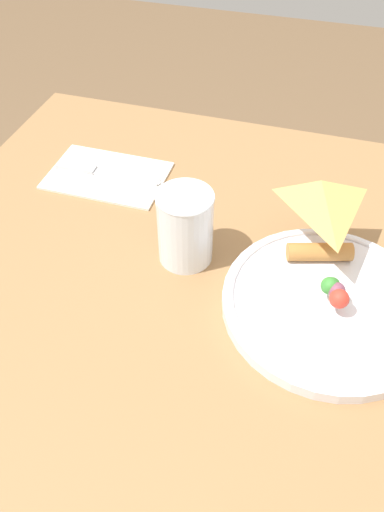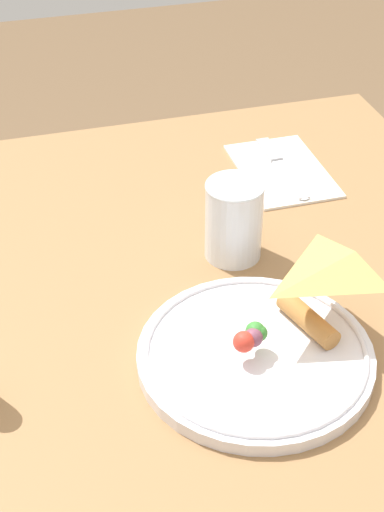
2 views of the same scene
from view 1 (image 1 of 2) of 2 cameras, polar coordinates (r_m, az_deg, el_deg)
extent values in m
plane|color=brown|center=(1.28, 1.76, -26.78)|extent=(6.00, 6.00, 0.00)
cube|color=olive|center=(0.63, 3.21, -6.73)|extent=(0.91, 0.87, 0.03)
cube|color=brown|center=(1.26, -11.15, 0.78)|extent=(0.06, 0.06, 0.71)
cylinder|color=white|center=(0.64, 15.17, -5.37)|extent=(0.26, 0.26, 0.02)
torus|color=white|center=(0.63, 15.34, -4.82)|extent=(0.24, 0.24, 0.01)
pyramid|color=#DBA351|center=(0.63, 15.27, -3.47)|extent=(0.12, 0.14, 0.02)
cylinder|color=#B77A3D|center=(0.67, 14.38, 0.45)|extent=(0.09, 0.05, 0.02)
sphere|color=#7A4256|center=(0.61, 16.19, -3.83)|extent=(0.02, 0.02, 0.02)
sphere|color=#388433|center=(0.61, 15.72, -3.19)|extent=(0.02, 0.02, 0.02)
sphere|color=#388433|center=(0.61, 15.47, -3.31)|extent=(0.02, 0.02, 0.02)
sphere|color=red|center=(0.60, 16.47, -4.71)|extent=(0.02, 0.02, 0.02)
cylinder|color=white|center=(0.64, -0.77, 3.29)|extent=(0.07, 0.07, 0.10)
cylinder|color=#F4CC66|center=(0.65, -0.76, 2.72)|extent=(0.06, 0.06, 0.09)
torus|color=white|center=(0.61, -0.82, 6.78)|extent=(0.07, 0.07, 0.00)
cube|color=white|center=(0.83, -9.64, 9.06)|extent=(0.19, 0.12, 0.00)
cube|color=#B2B2B7|center=(0.84, -13.08, 9.86)|extent=(0.07, 0.02, 0.01)
cube|color=silver|center=(0.81, -7.52, 8.95)|extent=(0.11, 0.02, 0.00)
ellipsoid|color=silver|center=(0.80, -4.30, 8.43)|extent=(0.02, 0.02, 0.00)
camera|label=2|loc=(0.66, 97.88, 7.38)|focal=55.00mm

